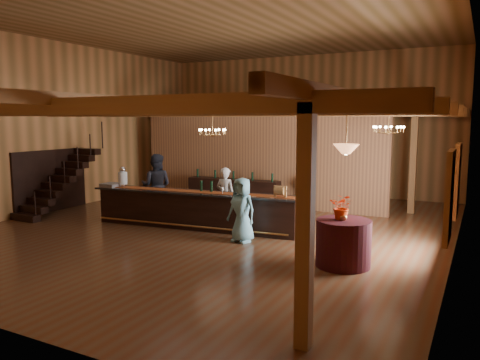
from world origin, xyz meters
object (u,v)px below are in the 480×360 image
at_px(backbar_shelf, 233,193).
at_px(guest, 242,210).
at_px(staff_second, 156,186).
at_px(floor_plant, 304,194).
at_px(raffle_drum, 280,191).
at_px(beverage_dispenser, 123,177).
at_px(chandelier_right, 388,129).
at_px(chandelier_left, 212,132).
at_px(bartender, 226,196).
at_px(pendant_lamp, 346,149).
at_px(tasting_bar, 195,210).
at_px(round_table, 343,243).

xyz_separation_m(backbar_shelf, guest, (2.45, -4.09, 0.33)).
distance_m(staff_second, floor_plant, 4.74).
bearing_deg(guest, backbar_shelf, 131.11).
relative_size(raffle_drum, guest, 0.21).
bearing_deg(beverage_dispenser, chandelier_right, 18.83).
distance_m(chandelier_left, floor_plant, 3.71).
bearing_deg(bartender, beverage_dispenser, 21.40).
relative_size(beverage_dispenser, chandelier_right, 0.75).
distance_m(backbar_shelf, pendant_lamp, 7.33).
bearing_deg(guest, raffle_drum, 64.81).
bearing_deg(guest, tasting_bar, 169.63).
xyz_separation_m(tasting_bar, beverage_dispenser, (-2.36, -0.20, 0.79)).
height_order(tasting_bar, backbar_shelf, tasting_bar).
height_order(backbar_shelf, round_table, round_table).
relative_size(tasting_bar, backbar_shelf, 1.85).
bearing_deg(tasting_bar, round_table, -23.48).
xyz_separation_m(tasting_bar, pendant_lamp, (4.52, -1.41, 1.89)).
distance_m(beverage_dispenser, chandelier_left, 2.95).
relative_size(round_table, bartender, 0.67).
bearing_deg(pendant_lamp, staff_second, 161.88).
distance_m(beverage_dispenser, staff_second, 1.07).
bearing_deg(backbar_shelf, beverage_dispenser, -117.80).
distance_m(beverage_dispenser, chandelier_right, 7.58).
height_order(raffle_drum, guest, guest).
relative_size(raffle_drum, staff_second, 0.17).
bearing_deg(backbar_shelf, floor_plant, 3.40).
distance_m(beverage_dispenser, floor_plant, 5.75).
bearing_deg(round_table, chandelier_right, 87.52).
height_order(chandelier_left, floor_plant, chandelier_left).
height_order(tasting_bar, chandelier_left, chandelier_left).
distance_m(raffle_drum, guest, 1.17).
height_order(chandelier_left, chandelier_right, same).
bearing_deg(floor_plant, staff_second, -140.65).
bearing_deg(backbar_shelf, bartender, -68.13).
bearing_deg(round_table, floor_plant, 117.93).
bearing_deg(chandelier_left, raffle_drum, -22.97).
distance_m(bartender, floor_plant, 3.23).
height_order(backbar_shelf, pendant_lamp, pendant_lamp).
xyz_separation_m(backbar_shelf, round_table, (5.17, -4.83, 0.02)).
bearing_deg(bartender, guest, 136.23).
height_order(guest, floor_plant, guest).
height_order(beverage_dispenser, chandelier_left, chandelier_left).
bearing_deg(beverage_dispenser, raffle_drum, 4.97).
relative_size(chandelier_right, staff_second, 0.41).
xyz_separation_m(raffle_drum, chandelier_left, (-2.67, 1.13, 1.42)).
bearing_deg(chandelier_right, beverage_dispenser, -161.17).
bearing_deg(chandelier_left, backbar_shelf, 101.34).
distance_m(round_table, floor_plant, 5.75).
height_order(raffle_drum, chandelier_left, chandelier_left).
relative_size(beverage_dispenser, backbar_shelf, 0.18).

